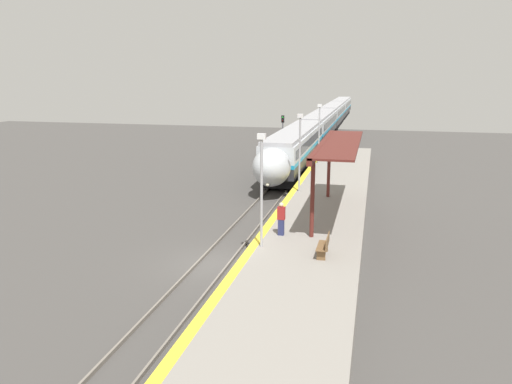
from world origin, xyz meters
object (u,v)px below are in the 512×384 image
lamppost_far (319,129)px  platform_bench (325,245)px  person_waiting (281,218)px  railway_signal (283,133)px  lamppost_mid (300,147)px  train (326,120)px  lamppost_near (262,183)px

lamppost_far → platform_bench: bearing=-82.9°
person_waiting → railway_signal: (-4.86, 26.67, 0.90)m
person_waiting → lamppost_mid: (-0.55, 9.27, 2.07)m
platform_bench → railway_signal: bearing=103.8°
person_waiting → railway_signal: size_ratio=0.35×
train → platform_bench: (5.07, -52.45, -0.63)m
platform_bench → lamppost_mid: 12.18m
lamppost_near → lamppost_far: size_ratio=1.00×
platform_bench → lamppost_near: lamppost_near is taller
train → lamppost_mid: lamppost_mid is taller
platform_bench → lamppost_near: size_ratio=0.28×
railway_signal → person_waiting: bearing=-79.7°
train → lamppost_far: (2.23, -29.79, 1.80)m
platform_bench → lamppost_far: 22.96m
train → lamppost_near: (2.23, -51.91, 1.80)m
train → lamppost_mid: (2.23, -40.85, 1.80)m
person_waiting → train: bearing=93.2°
person_waiting → lamppost_far: (-0.55, 20.33, 2.07)m
train → platform_bench: 52.69m
lamppost_mid → train: bearing=93.1°
person_waiting → railway_signal: railway_signal is taller
train → person_waiting: bearing=-86.8°
lamppost_far → railway_signal: bearing=124.2°
train → railway_signal: bearing=-95.1°
train → railway_signal: 23.55m
railway_signal → train: bearing=84.9°
lamppost_mid → railway_signal: bearing=103.9°
train → platform_bench: bearing=-84.5°
lamppost_far → train: bearing=94.3°
lamppost_near → lamppost_far: (0.00, 22.13, 0.00)m
lamppost_mid → lamppost_far: 11.06m
person_waiting → lamppost_near: size_ratio=0.32×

